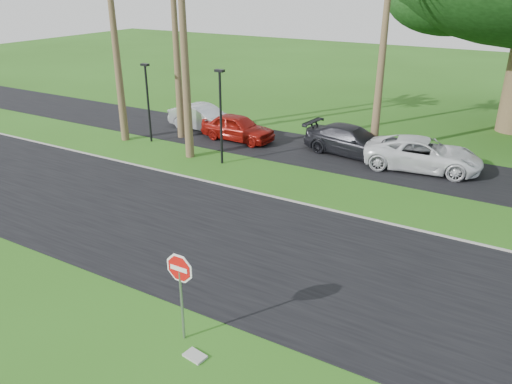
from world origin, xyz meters
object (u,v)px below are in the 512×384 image
object	(u,v)px
car_dark	(352,141)
car_minivan	(423,154)
car_silver	(203,118)
car_red	(238,128)

from	to	relation	value
car_dark	car_minivan	xyz separation A→B (m)	(3.73, -0.36, 0.02)
car_silver	car_red	distance (m)	2.95
car_silver	car_minivan	world-z (taller)	car_minivan
car_dark	car_minivan	distance (m)	3.74
car_dark	car_silver	bearing A→B (deg)	98.29
car_silver	car_dark	xyz separation A→B (m)	(9.33, 0.18, -0.01)
car_red	car_minivan	size ratio (longest dim) A/B	0.79
car_minivan	car_red	bearing A→B (deg)	85.13
car_red	car_dark	bearing A→B (deg)	-80.60
car_dark	car_minivan	bearing A→B (deg)	-88.29
car_red	car_dark	world-z (taller)	car_dark
car_red	car_minivan	bearing A→B (deg)	-85.33
car_silver	car_dark	size ratio (longest dim) A/B	0.90
car_silver	car_dark	bearing A→B (deg)	-81.97
car_red	car_dark	xyz separation A→B (m)	(6.46, 0.85, 0.00)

